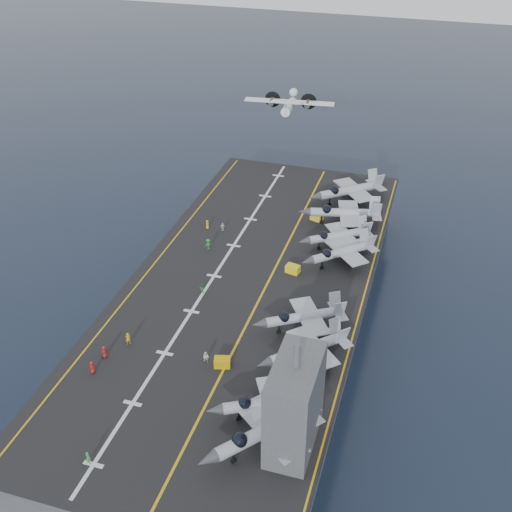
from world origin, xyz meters
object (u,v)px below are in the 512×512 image
(tow_cart_a, at_px, (222,362))
(transport_plane, at_px, (289,107))
(island_superstructure, at_px, (295,396))
(fighter_jet_0, at_px, (265,430))

(tow_cart_a, bearing_deg, transport_plane, 97.52)
(island_superstructure, height_order, transport_plane, island_superstructure)
(island_superstructure, relative_size, fighter_jet_0, 0.80)
(fighter_jet_0, xyz_separation_m, tow_cart_a, (-9.44, 11.58, -2.07))
(transport_plane, bearing_deg, tow_cart_a, -82.48)
(island_superstructure, distance_m, fighter_jet_0, 5.86)
(fighter_jet_0, bearing_deg, transport_plane, 102.81)
(transport_plane, bearing_deg, fighter_jet_0, -77.19)
(tow_cart_a, xyz_separation_m, transport_plane, (-9.42, 71.35, 10.78))
(fighter_jet_0, height_order, tow_cart_a, fighter_jet_0)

